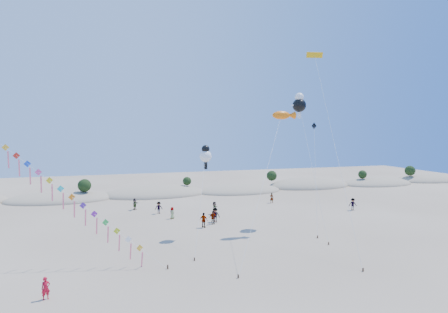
# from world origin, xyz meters

# --- Properties ---
(ground) EXTENTS (160.00, 160.00, 0.00)m
(ground) POSITION_xyz_m (0.00, 0.00, 0.00)
(ground) COLOR #86725D
(ground) RESTS_ON ground
(dune_ridge) EXTENTS (145.30, 11.49, 5.57)m
(dune_ridge) POSITION_xyz_m (1.06, 45.14, 0.11)
(dune_ridge) COLOR gray
(dune_ridge) RESTS_ON ground
(kite_train) EXTENTS (24.99, 11.01, 19.64)m
(kite_train) POSITION_xyz_m (-16.45, 13.60, 10.12)
(kite_train) COLOR #3F2D1E
(kite_train) RESTS_ON ground
(fish_kite) EXTENTS (11.48, 13.14, 14.08)m
(fish_kite) POSITION_xyz_m (11.82, 16.73, 13.53)
(fish_kite) COLOR #3F2D1E
(fish_kite) RESTS_ON ground
(cartoon_kite_low) EXTENTS (3.80, 8.59, 10.18)m
(cartoon_kite_low) POSITION_xyz_m (2.41, 16.96, 9.07)
(cartoon_kite_low) COLOR #3F2D1E
(cartoon_kite_low) RESTS_ON ground
(cartoon_kite_high) EXTENTS (2.73, 10.69, 16.55)m
(cartoon_kite_high) POSITION_xyz_m (15.29, 19.40, 15.15)
(cartoon_kite_high) COLOR #3F2D1E
(cartoon_kite_high) RESTS_ON ground
(parafoil_kite) EXTENTS (5.28, 16.01, 21.40)m
(parafoil_kite) POSITION_xyz_m (16.36, 17.48, 20.39)
(parafoil_kite) COLOR #3F2D1E
(parafoil_kite) RESTS_ON ground
(dark_kite) EXTENTS (4.56, 8.21, 12.83)m
(dark_kite) POSITION_xyz_m (16.60, 17.60, 8.54)
(dark_kite) COLOR #3F2D1E
(dark_kite) RESTS_ON ground
(flyer_foreground) EXTENTS (0.68, 0.56, 1.60)m
(flyer_foreground) POSITION_xyz_m (-12.29, 4.57, 0.80)
(flyer_foreground) COLOR #B60E24
(flyer_foreground) RESTS_ON ground
(beachgoers) EXTENTS (32.07, 14.22, 1.83)m
(beachgoers) POSITION_xyz_m (6.08, 25.89, 0.87)
(beachgoers) COLOR slate
(beachgoers) RESTS_ON ground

